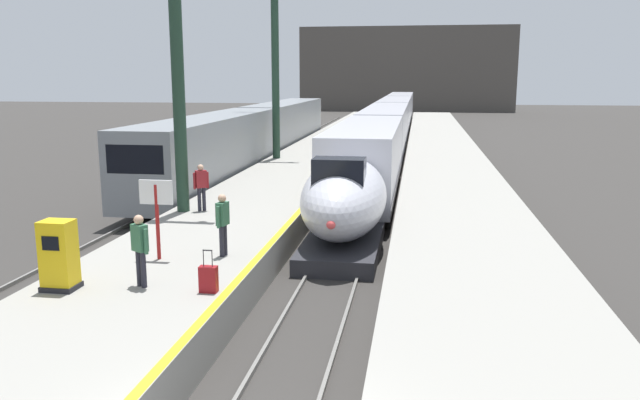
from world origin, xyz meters
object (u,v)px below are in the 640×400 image
Objects in this scene: rolling_suitcase at (208,279)px; ticket_machine_yellow at (59,258)px; station_column_far at (275,50)px; regional_train_adjacent at (257,134)px; passenger_near_edge at (140,245)px; passenger_mid_platform at (223,220)px; passenger_far_waiting at (201,184)px; highspeed_train_main at (390,122)px; station_column_mid at (177,46)px; departure_info_board at (157,203)px.

rolling_suitcase is 0.61× the size of ticket_machine_yellow.
ticket_machine_yellow is at bearing -89.16° from station_column_far.
ticket_machine_yellow is (2.55, -27.65, -0.34)m from regional_train_adjacent.
passenger_near_edge is at bearing -81.04° from regional_train_adjacent.
passenger_mid_platform is 1.00× the size of passenger_far_waiting.
passenger_mid_platform is 1.72× the size of rolling_suitcase.
highspeed_train_main is 7.80× the size of station_column_mid.
regional_train_adjacent is 21.66× the size of passenger_near_edge.
regional_train_adjacent reaches higher than passenger_mid_platform.
station_column_far is 21.43m from passenger_mid_platform.
passenger_mid_platform is (-2.73, -38.23, 0.07)m from highspeed_train_main.
ticket_machine_yellow is (0.35, -23.76, -5.47)m from station_column_far.
rolling_suitcase is at bearing -93.02° from highspeed_train_main.
passenger_far_waiting is at bearing 110.19° from rolling_suitcase.
passenger_near_edge is at bearing -84.88° from station_column_far.
passenger_far_waiting is at bearing -87.50° from station_column_far.
passenger_mid_platform is 1.06× the size of ticket_machine_yellow.
passenger_near_edge is 1.06× the size of ticket_machine_yellow.
highspeed_train_main is 38.33m from passenger_mid_platform.
station_column_far is 6.21× the size of passenger_near_edge.
station_column_far is at bearing 98.78° from passenger_mid_platform.
highspeed_train_main is 41.82m from ticket_machine_yellow.
station_column_far is at bearing 94.27° from departure_info_board.
highspeed_train_main reaches higher than rolling_suitcase.
regional_train_adjacent is 19.77m from station_column_mid.
station_column_mid is 15.19m from station_column_far.
passenger_near_edge is (-3.81, -40.99, 0.07)m from highspeed_train_main.
departure_info_board reaches higher than ticket_machine_yellow.
rolling_suitcase is (3.07, -8.34, -0.69)m from passenger_far_waiting.
station_column_far reaches higher than rolling_suitcase.
station_column_mid reaches higher than passenger_mid_platform.
ticket_machine_yellow is at bearing -92.04° from passenger_far_waiting.
rolling_suitcase is at bearing -47.20° from departure_info_board.
ticket_machine_yellow is 0.75× the size of departure_info_board.
passenger_far_waiting is (-5.24, -32.78, 0.07)m from highspeed_train_main.
station_column_mid reaches higher than rolling_suitcase.
highspeed_train_main reaches higher than ticket_machine_yellow.
passenger_near_edge is (2.09, -8.11, -4.79)m from station_column_mid.
ticket_machine_yellow is at bearing -87.66° from station_column_mid.
regional_train_adjacent reaches higher than passenger_near_edge.
rolling_suitcase is at bearing -77.76° from regional_train_adjacent.
passenger_near_edge is at bearing -75.58° from station_column_mid.
passenger_near_edge is (4.29, -27.19, -0.09)m from regional_train_adjacent.
passenger_near_edge is 2.97m from passenger_mid_platform.
departure_info_board is at bearing -85.73° from station_column_far.
passenger_near_edge is 0.80× the size of departure_info_board.
passenger_mid_platform is at bearing 48.81° from ticket_machine_yellow.
station_column_far reaches higher than ticket_machine_yellow.
station_column_far is at bearing -108.44° from highspeed_train_main.
passenger_far_waiting reaches higher than rolling_suitcase.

